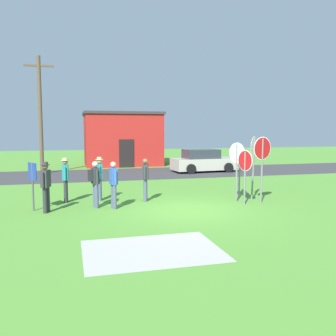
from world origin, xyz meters
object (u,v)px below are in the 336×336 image
Objects in this scene: person_near_signs at (145,177)px; stop_sign_low_front at (240,165)px; person_in_dark_shirt at (46,184)px; person_on_left at (95,181)px; person_in_teal at (100,176)px; info_panel_leftmost at (33,178)px; stop_sign_nearest at (245,168)px; person_in_blue at (65,177)px; stop_sign_leaning_right at (253,156)px; utility_pole at (40,113)px; parked_car_on_street at (204,161)px; stop_sign_far_back at (237,161)px; stop_sign_tallest at (262,157)px; person_holding_notes at (114,182)px.

stop_sign_low_front is at bearing -4.73° from person_near_signs.
person_on_left is at bearing 12.87° from person_in_dark_shirt.
person_in_teal reaches higher than info_panel_leftmost.
stop_sign_nearest is 6.88m from person_in_blue.
utility_pole is at bearing 127.87° from stop_sign_leaning_right.
parked_car_on_street is 2.17× the size of stop_sign_low_front.
stop_sign_leaning_right is 1.47× the size of person_in_teal.
parked_car_on_street is 1.90× the size of stop_sign_far_back.
person_in_teal is (1.31, 0.08, 0.00)m from person_in_blue.
person_in_dark_shirt is at bearing -163.06° from person_near_signs.
stop_sign_leaning_right is (0.02, 0.73, 0.00)m from stop_sign_tallest.
stop_sign_far_back reaches higher than person_in_teal.
stop_sign_leaning_right is (0.81, 0.20, 0.18)m from stop_sign_far_back.
stop_sign_leaning_right is at bearing -0.78° from info_panel_leftmost.
person_holding_notes reaches higher than parked_car_on_street.
person_in_teal is at bearing 162.17° from stop_sign_far_back.
person_in_teal is (2.86, -9.90, -2.88)m from utility_pole.
stop_sign_tallest is 1.51× the size of person_on_left.
stop_sign_low_front reaches higher than person_near_signs.
person_holding_notes is at bearing -74.52° from utility_pole.
person_on_left is at bearing -51.45° from person_in_blue.
info_panel_leftmost is (-4.12, -0.71, 0.21)m from person_near_signs.
stop_sign_leaning_right is at bearing -10.93° from person_near_signs.
stop_sign_far_back is 7.57m from info_panel_leftmost.
person_in_dark_shirt is at bearing -41.99° from info_panel_leftmost.
stop_sign_low_front is 7.00m from person_in_blue.
stop_sign_leaning_right is at bearing 2.14° from person_in_dark_shirt.
utility_pole is 11.57m from info_panel_leftmost.
parked_car_on_street is 2.61× the size of person_near_signs.
person_in_dark_shirt is (-3.66, -1.12, 0.03)m from person_near_signs.
parked_car_on_street is (10.39, -1.50, -3.18)m from utility_pole.
stop_sign_nearest is (-0.78, -0.82, -0.37)m from stop_sign_leaning_right.
stop_sign_nearest reaches higher than person_holding_notes.
info_panel_leftmost is at bearing 172.56° from person_holding_notes.
stop_sign_tallest is 1.52× the size of info_panel_leftmost.
utility_pole reaches higher than parked_car_on_street.
person_in_dark_shirt is at bearing -167.13° from person_on_left.
person_on_left is at bearing -128.66° from parked_car_on_street.
person_on_left reaches higher than parked_car_on_street.
stop_sign_low_front is at bearing 2.74° from info_panel_leftmost.
person_in_dark_shirt is 0.64m from info_panel_leftmost.
person_holding_notes is 2.33m from person_in_blue.
stop_sign_nearest is at bearing -7.03° from info_panel_leftmost.
person_in_teal is at bearing 159.70° from person_near_signs.
person_in_dark_shirt is (0.92, -11.65, -2.88)m from utility_pole.
stop_sign_far_back is 1.34× the size of person_in_blue.
person_in_dark_shirt is (-1.66, -0.38, 0.00)m from person_on_left.
stop_sign_leaning_right is at bearing -52.13° from utility_pole.
person_in_teal is at bearing -73.88° from utility_pole.
stop_sign_far_back is at bearing 93.32° from stop_sign_nearest.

